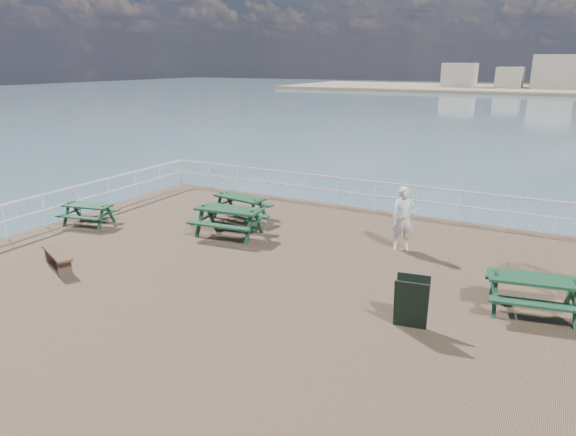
% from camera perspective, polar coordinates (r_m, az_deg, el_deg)
% --- Properties ---
extents(ground, '(18.00, 14.00, 0.30)m').
position_cam_1_polar(ground, '(12.95, -0.43, -7.26)').
color(ground, brown).
rests_on(ground, ground).
extents(railing, '(17.77, 13.76, 1.10)m').
position_cam_1_polar(railing, '(14.78, 4.07, 0.06)').
color(railing, silver).
rests_on(railing, ground).
extents(picnic_table_a, '(1.80, 1.56, 0.76)m').
position_cam_1_polar(picnic_table_a, '(18.11, -21.34, 0.83)').
color(picnic_table_a, '#143722').
rests_on(picnic_table_a, ground).
extents(picnic_table_b, '(2.03, 1.74, 0.89)m').
position_cam_1_polar(picnic_table_b, '(17.56, -5.37, 1.73)').
color(picnic_table_b, '#143722').
rests_on(picnic_table_b, ground).
extents(picnic_table_c, '(2.10, 1.81, 0.90)m').
position_cam_1_polar(picnic_table_c, '(12.16, 25.63, -6.96)').
color(picnic_table_c, '#143722').
rests_on(picnic_table_c, ground).
extents(picnic_table_d, '(2.18, 1.83, 0.99)m').
position_cam_1_polar(picnic_table_d, '(15.86, -6.58, 0.26)').
color(picnic_table_d, '#143722').
rests_on(picnic_table_d, ground).
extents(flat_bench_near, '(1.57, 0.97, 0.45)m').
position_cam_1_polar(flat_bench_near, '(14.63, -24.25, -3.86)').
color(flat_bench_near, brown).
rests_on(flat_bench_near, ground).
extents(sandwich_board, '(0.73, 0.59, 1.09)m').
position_cam_1_polar(sandwich_board, '(10.70, 13.53, -9.18)').
color(sandwich_board, black).
rests_on(sandwich_board, ground).
extents(person, '(0.78, 0.64, 1.84)m').
position_cam_1_polar(person, '(14.84, 12.70, -0.06)').
color(person, silver).
rests_on(person, ground).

